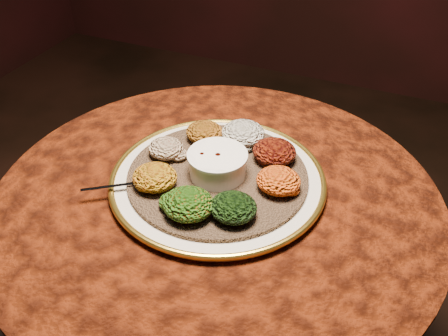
% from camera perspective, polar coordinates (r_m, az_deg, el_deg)
% --- Properties ---
extents(table, '(0.96, 0.96, 0.73)m').
position_cam_1_polar(table, '(1.19, -0.80, -9.47)').
color(table, black).
rests_on(table, ground).
extents(platter, '(0.59, 0.59, 0.02)m').
position_cam_1_polar(platter, '(1.08, -0.73, -1.35)').
color(platter, beige).
rests_on(platter, table).
extents(injera, '(0.41, 0.41, 0.01)m').
position_cam_1_polar(injera, '(1.08, -0.73, -0.91)').
color(injera, brown).
rests_on(injera, platter).
extents(stew_bowl, '(0.13, 0.13, 0.05)m').
position_cam_1_polar(stew_bowl, '(1.06, -0.75, 0.62)').
color(stew_bowl, white).
rests_on(stew_bowl, injera).
extents(spoon, '(0.12, 0.09, 0.01)m').
position_cam_1_polar(spoon, '(1.06, -10.12, -1.71)').
color(spoon, silver).
rests_on(spoon, injera).
extents(portion_ayib, '(0.10, 0.10, 0.05)m').
position_cam_1_polar(portion_ayib, '(1.16, 2.20, 4.00)').
color(portion_ayib, beige).
rests_on(portion_ayib, injera).
extents(portion_kitfo, '(0.10, 0.09, 0.05)m').
position_cam_1_polar(portion_kitfo, '(1.11, 5.78, 1.88)').
color(portion_kitfo, black).
rests_on(portion_kitfo, injera).
extents(portion_tikil, '(0.09, 0.09, 0.04)m').
position_cam_1_polar(portion_tikil, '(1.03, 6.25, -1.44)').
color(portion_tikil, '#A5770D').
rests_on(portion_tikil, injera).
extents(portion_gomen, '(0.09, 0.09, 0.04)m').
position_cam_1_polar(portion_gomen, '(0.96, 1.06, -4.53)').
color(portion_gomen, black).
rests_on(portion_gomen, injera).
extents(portion_mixveg, '(0.10, 0.10, 0.05)m').
position_cam_1_polar(portion_mixveg, '(0.97, -4.09, -4.12)').
color(portion_mixveg, '#B0330B').
rests_on(portion_mixveg, injera).
extents(portion_kik, '(0.09, 0.09, 0.05)m').
position_cam_1_polar(portion_kik, '(1.04, -7.91, -1.05)').
color(portion_kik, '#B4800F').
rests_on(portion_kik, injera).
extents(portion_timatim, '(0.08, 0.08, 0.04)m').
position_cam_1_polar(portion_timatim, '(1.13, -6.64, 2.26)').
color(portion_timatim, maroon).
rests_on(portion_timatim, injera).
extents(portion_shiro, '(0.09, 0.08, 0.04)m').
position_cam_1_polar(portion_shiro, '(1.17, -2.24, 4.12)').
color(portion_shiro, brown).
rests_on(portion_shiro, injera).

